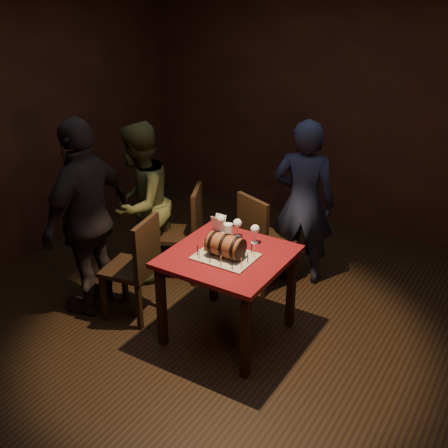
% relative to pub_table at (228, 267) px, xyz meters
% --- Properties ---
extents(room_shell, '(5.04, 5.04, 2.80)m').
position_rel_pub_table_xyz_m(room_shell, '(-0.00, 0.04, 0.76)').
color(room_shell, black).
rests_on(room_shell, ground).
extents(pub_table, '(0.90, 0.90, 0.75)m').
position_rel_pub_table_xyz_m(pub_table, '(0.00, 0.00, 0.00)').
color(pub_table, '#520D13').
rests_on(pub_table, ground).
extents(cake_board, '(0.45, 0.35, 0.01)m').
position_rel_pub_table_xyz_m(cake_board, '(0.01, -0.05, 0.12)').
color(cake_board, gray).
rests_on(cake_board, pub_table).
extents(barrel_cake, '(0.33, 0.19, 0.19)m').
position_rel_pub_table_xyz_m(barrel_cake, '(0.01, -0.05, 0.21)').
color(barrel_cake, brown).
rests_on(barrel_cake, cake_board).
extents(birthday_candles, '(0.40, 0.30, 0.09)m').
position_rel_pub_table_xyz_m(birthday_candles, '(0.01, -0.05, 0.16)').
color(birthday_candles, '#EED68E').
rests_on(birthday_candles, cake_board).
extents(wine_glass_left, '(0.07, 0.07, 0.16)m').
position_rel_pub_table_xyz_m(wine_glass_left, '(-0.25, 0.30, 0.23)').
color(wine_glass_left, silver).
rests_on(wine_glass_left, pub_table).
extents(wine_glass_mid, '(0.07, 0.07, 0.16)m').
position_rel_pub_table_xyz_m(wine_glass_mid, '(-0.09, 0.30, 0.23)').
color(wine_glass_mid, silver).
rests_on(wine_glass_mid, pub_table).
extents(wine_glass_right, '(0.07, 0.07, 0.16)m').
position_rel_pub_table_xyz_m(wine_glass_right, '(0.08, 0.28, 0.23)').
color(wine_glass_right, silver).
rests_on(wine_glass_right, pub_table).
extents(pint_of_ale, '(0.07, 0.07, 0.15)m').
position_rel_pub_table_xyz_m(pint_of_ale, '(-0.12, 0.20, 0.18)').
color(pint_of_ale, silver).
rests_on(pint_of_ale, pub_table).
extents(menu_card, '(0.10, 0.05, 0.13)m').
position_rel_pub_table_xyz_m(menu_card, '(-0.29, 0.33, 0.17)').
color(menu_card, white).
rests_on(menu_card, pub_table).
extents(chair_back, '(0.52, 0.52, 0.93)m').
position_rel_pub_table_xyz_m(chair_back, '(-0.14, 0.81, -0.12)').
color(chair_back, black).
rests_on(chair_back, ground).
extents(chair_left_rear, '(0.53, 0.53, 0.93)m').
position_rel_pub_table_xyz_m(chair_left_rear, '(-0.82, 0.60, -0.12)').
color(chair_left_rear, black).
rests_on(chair_left_rear, ground).
extents(chair_left_front, '(0.47, 0.47, 0.93)m').
position_rel_pub_table_xyz_m(chair_left_front, '(-0.78, -0.17, -0.12)').
color(chair_left_front, black).
rests_on(chair_left_front, ground).
extents(person_back, '(0.66, 0.52, 1.58)m').
position_rel_pub_table_xyz_m(person_back, '(0.12, 1.15, 0.15)').
color(person_back, '#191D33').
rests_on(person_back, ground).
extents(person_left_rear, '(0.72, 0.85, 1.54)m').
position_rel_pub_table_xyz_m(person_left_rear, '(-1.19, 0.38, 0.13)').
color(person_left_rear, '#3F4221').
rests_on(person_left_rear, ground).
extents(person_left_front, '(0.50, 1.04, 1.72)m').
position_rel_pub_table_xyz_m(person_left_front, '(-1.23, -0.24, 0.22)').
color(person_left_front, black).
rests_on(person_left_front, ground).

